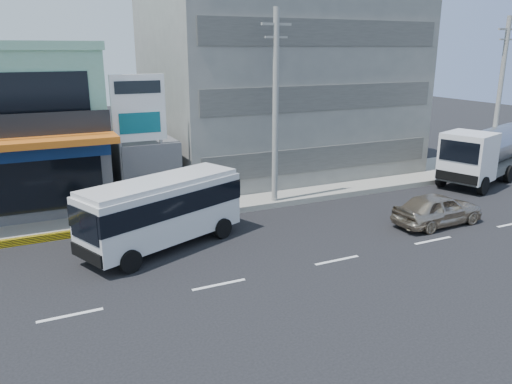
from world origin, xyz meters
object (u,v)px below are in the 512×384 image
minibus (162,207)px  sedan (438,209)px  satellite_dish (143,137)px  concrete_building (277,65)px  utility_pole_near (275,109)px  tanker_truck (485,153)px  utility_pole_far (499,96)px  billboard (139,116)px

minibus → sedan: bearing=-12.6°
satellite_dish → concrete_building: bearing=21.8°
concrete_building → utility_pole_near: concrete_building is taller
satellite_dish → utility_pole_near: 7.17m
tanker_truck → minibus: bearing=-174.4°
satellite_dish → utility_pole_far: utility_pole_far is taller
sedan → satellite_dish: bearing=48.5°
satellite_dish → minibus: bearing=-97.1°
satellite_dish → billboard: (-0.50, -1.80, 1.35)m
billboard → utility_pole_near: (6.50, -1.80, 0.22)m
utility_pole_far → concrete_building: bearing=147.7°
utility_pole_near → utility_pole_far: 16.00m
sedan → tanker_truck: tanker_truck is taller
utility_pole_far → tanker_truck: (-1.80, -1.02, -3.34)m
utility_pole_near → minibus: bearing=-155.6°
concrete_building → minibus: concrete_building is taller
tanker_truck → concrete_building: bearing=139.8°
billboard → concrete_building: bearing=28.9°
minibus → tanker_truck: 21.14m
concrete_building → sedan: concrete_building is taller
satellite_dish → utility_pole_far: (22.00, -3.60, 1.57)m
concrete_building → minibus: 16.11m
utility_pole_near → sedan: 9.26m
minibus → tanker_truck: (21.04, 2.08, 0.06)m
sedan → tanker_truck: 9.91m
concrete_building → billboard: size_ratio=2.32×
utility_pole_near → minibus: (-6.84, -3.10, -3.39)m
satellite_dish → utility_pole_far: 22.35m
minibus → concrete_building: bearing=44.6°
satellite_dish → utility_pole_near: size_ratio=0.15×
billboard → minibus: size_ratio=0.94×
concrete_building → satellite_dish: concrete_building is taller
minibus → utility_pole_far: bearing=7.7°
utility_pole_near → utility_pole_far: bearing=0.0°
utility_pole_near → tanker_truck: utility_pole_near is taller
utility_pole_near → minibus: size_ratio=1.36×
concrete_building → satellite_dish: (-10.00, -4.00, -3.42)m
billboard → utility_pole_far: utility_pole_far is taller
concrete_building → satellite_dish: size_ratio=10.67×
minibus → tanker_truck: tanker_truck is taller
utility_pole_far → sedan: utility_pole_far is taller
billboard → tanker_truck: 21.12m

